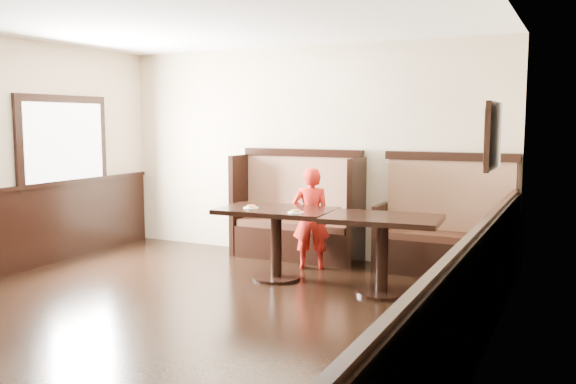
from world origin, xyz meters
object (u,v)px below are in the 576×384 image
Objects in this scene: table_neighbor at (382,236)px; child at (311,218)px; table_main at (276,225)px; booth_neighbor at (446,234)px; booth_main at (298,219)px.

child reaches higher than table_neighbor.
child is at bearing 72.93° from table_main.
booth_neighbor is at bearing 175.89° from child.
booth_neighbor is (1.95, -0.00, -0.05)m from booth_main.
booth_main reaches higher than table_neighbor.
booth_neighbor reaches higher than table_neighbor.
booth_main is at bearing -71.53° from child.
child is at bearing 143.71° from table_neighbor.
booth_neighbor is 1.24× the size of table_main.
booth_neighbor is at bearing -0.05° from booth_main.
booth_main is 1.14m from table_main.
table_neighbor reaches higher than table_main.
booth_main is 1.31× the size of table_main.
booth_neighbor is 1.25m from table_neighbor.
table_neighbor is 1.32m from child.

